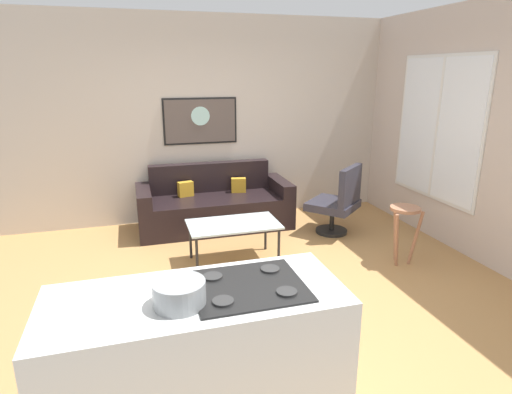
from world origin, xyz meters
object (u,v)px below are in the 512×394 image
object	(u,v)px
couch	(214,206)
coffee_table	(233,227)
armchair	(339,201)
wall_painting	(200,121)
mixing_bowl	(179,294)
bar_stool	(404,220)

from	to	relation	value
couch	coffee_table	bearing A→B (deg)	-90.84
armchair	wall_painting	xyz separation A→B (m)	(-1.58, 1.14, 0.96)
armchair	mixing_bowl	distance (m)	3.72
armchair	wall_painting	bearing A→B (deg)	144.21
armchair	mixing_bowl	xyz separation A→B (m)	(-2.34, -2.84, 0.55)
couch	armchair	xyz separation A→B (m)	(1.49, -0.73, 0.16)
mixing_bowl	coffee_table	bearing A→B (deg)	70.62
wall_painting	bar_stool	bearing A→B (deg)	-49.53
couch	bar_stool	bearing A→B (deg)	-44.89
bar_stool	wall_painting	distance (m)	2.98
coffee_table	mixing_bowl	distance (m)	2.57
coffee_table	mixing_bowl	bearing A→B (deg)	-109.38
couch	coffee_table	world-z (taller)	couch
mixing_bowl	wall_painting	distance (m)	4.07
coffee_table	wall_painting	size ratio (longest dim) A/B	0.98
mixing_bowl	bar_stool	bearing A→B (deg)	34.84
coffee_table	bar_stool	world-z (taller)	bar_stool
coffee_table	armchair	xyz separation A→B (m)	(1.51, 0.47, 0.02)
armchair	mixing_bowl	world-z (taller)	mixing_bowl
armchair	bar_stool	bearing A→B (deg)	-75.48
coffee_table	wall_painting	bearing A→B (deg)	92.42
armchair	coffee_table	bearing A→B (deg)	-162.69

